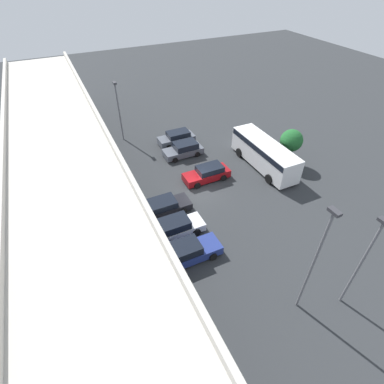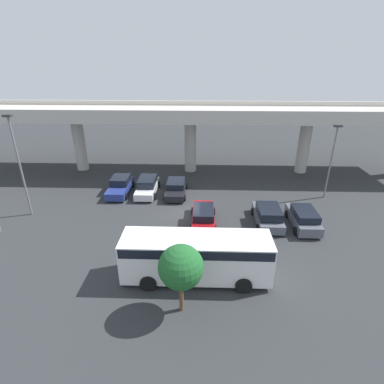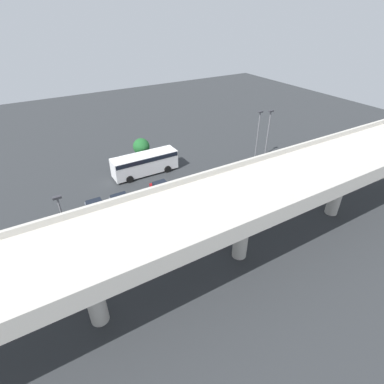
{
  "view_description": "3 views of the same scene",
  "coord_description": "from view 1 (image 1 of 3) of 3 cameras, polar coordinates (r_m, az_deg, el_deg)",
  "views": [
    {
      "loc": [
        -20.47,
        10.57,
        18.82
      ],
      "look_at": [
        -0.87,
        1.25,
        1.09
      ],
      "focal_mm": 28.0,
      "sensor_mm": 36.0,
      "label": 1
    },
    {
      "loc": [
        1.4,
        -23.49,
        12.78
      ],
      "look_at": [
        0.48,
        2.92,
        0.83
      ],
      "focal_mm": 28.0,
      "sensor_mm": 36.0,
      "label": 2
    },
    {
      "loc": [
        14.61,
        26.93,
        20.44
      ],
      "look_at": [
        -0.62,
        1.46,
        1.64
      ],
      "focal_mm": 28.0,
      "sensor_mm": 36.0,
      "label": 3
    }
  ],
  "objects": [
    {
      "name": "ground_plane",
      "position": [
        29.75,
        1.46,
        -0.01
      ],
      "size": [
        114.66,
        114.66,
        0.0
      ],
      "primitive_type": "plane",
      "color": "#2D3033"
    },
    {
      "name": "lamp_post_by_overpass",
      "position": [
        20.86,
        29.9,
        -10.9
      ],
      "size": [
        0.7,
        0.35,
        7.7
      ],
      "color": "slate",
      "rests_on": "ground_plane"
    },
    {
      "name": "parked_car_4",
      "position": [
        34.97,
        -1.58,
        8.12
      ],
      "size": [
        2.22,
        4.54,
        1.58
      ],
      "rotation": [
        0.0,
        0.0,
        1.57
      ],
      "color": "#515660",
      "rests_on": "ground_plane"
    },
    {
      "name": "parked_car_2",
      "position": [
        27.23,
        -5.37,
        -2.79
      ],
      "size": [
        2.15,
        4.79,
        1.4
      ],
      "rotation": [
        0.0,
        0.0,
        -1.57
      ],
      "color": "black",
      "rests_on": "ground_plane"
    },
    {
      "name": "parked_car_0",
      "position": [
        23.43,
        -0.6,
        -11.29
      ],
      "size": [
        2.13,
        4.88,
        1.61
      ],
      "rotation": [
        0.0,
        0.0,
        -1.57
      ],
      "color": "navy",
      "rests_on": "ground_plane"
    },
    {
      "name": "parked_car_1",
      "position": [
        25.11,
        -3.36,
        -6.81
      ],
      "size": [
        2.09,
        4.87,
        1.6
      ],
      "rotation": [
        0.0,
        0.0,
        -1.57
      ],
      "color": "silver",
      "rests_on": "ground_plane"
    },
    {
      "name": "shuttle_bus",
      "position": [
        33.42,
        13.64,
        7.33
      ],
      "size": [
        9.11,
        2.83,
        2.91
      ],
      "rotation": [
        0.0,
        0.0,
        3.14
      ],
      "color": "white",
      "rests_on": "ground_plane"
    },
    {
      "name": "parked_car_3",
      "position": [
        31.03,
        2.94,
        3.55
      ],
      "size": [
        2.08,
        4.87,
        1.54
      ],
      "rotation": [
        0.0,
        0.0,
        1.57
      ],
      "color": "maroon",
      "rests_on": "ground_plane"
    },
    {
      "name": "parked_car_5",
      "position": [
        37.33,
        -2.91,
        10.25
      ],
      "size": [
        2.09,
        4.45,
        1.56
      ],
      "rotation": [
        0.0,
        0.0,
        1.57
      ],
      "color": "#515660",
      "rests_on": "ground_plane"
    },
    {
      "name": "tree_front_left",
      "position": [
        34.03,
        18.41,
        9.27
      ],
      "size": [
        2.39,
        2.39,
        4.11
      ],
      "color": "brown",
      "rests_on": "ground_plane"
    },
    {
      "name": "highway_overpass",
      "position": [
        23.97,
        -23.15,
        4.48
      ],
      "size": [
        54.87,
        7.67,
        7.82
      ],
      "color": "#BCB7AD",
      "rests_on": "ground_plane"
    },
    {
      "name": "lamp_post_mid_lot",
      "position": [
        37.66,
        -13.83,
        15.44
      ],
      "size": [
        0.7,
        0.35,
        7.22
      ],
      "color": "slate",
      "rests_on": "ground_plane"
    },
    {
      "name": "lamp_post_near_aisle",
      "position": [
        18.94,
        22.53,
        -11.41
      ],
      "size": [
        0.7,
        0.35,
        8.75
      ],
      "color": "slate",
      "rests_on": "ground_plane"
    }
  ]
}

